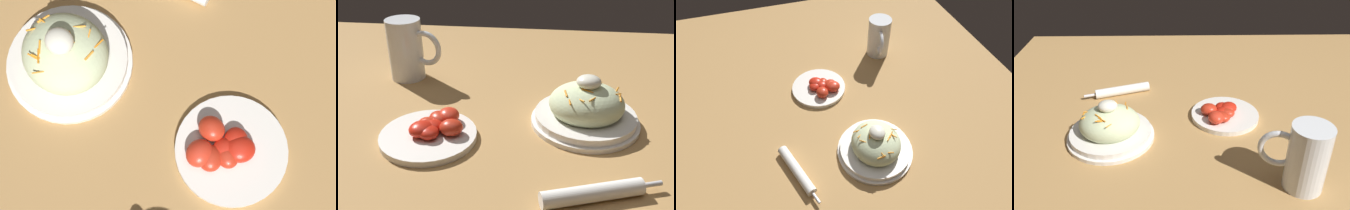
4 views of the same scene
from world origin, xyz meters
The scene contains 5 objects.
ground_plane centered at (0.00, 0.00, 0.00)m, with size 1.43×1.43×0.00m, color #B2844C.
salad_plate centered at (-0.25, -0.07, 0.04)m, with size 0.23×0.23×0.11m.
beer_mug centered at (0.20, -0.26, 0.07)m, with size 0.15×0.09×0.16m.
napkin_roll centered at (-0.25, 0.17, 0.01)m, with size 0.20×0.09×0.03m.
tomato_plate centered at (0.05, 0.02, 0.02)m, with size 0.19×0.19×0.05m.
Camera 2 is at (-0.17, 0.68, 0.44)m, focal length 42.89 mm.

